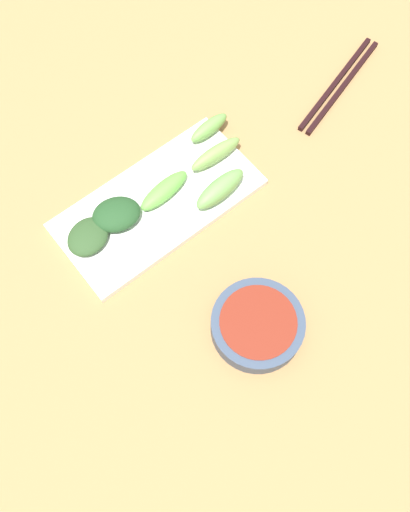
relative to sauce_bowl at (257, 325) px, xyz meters
name	(u,v)px	position (x,y,z in m)	size (l,w,h in m)	color
tabletop	(198,238)	(0.16, -0.03, -0.03)	(2.10, 2.10, 0.02)	#A17548
sauce_bowl	(257,325)	(0.00, 0.00, 0.00)	(0.13, 0.13, 0.03)	#35435B
serving_plate	(158,204)	(0.24, -0.01, -0.01)	(0.15, 0.31, 0.01)	white
broccoli_stalk_0	(162,192)	(0.24, -0.02, 0.01)	(0.03, 0.09, 0.02)	#62AB43
broccoli_leafy_1	(88,237)	(0.25, 0.10, 0.00)	(0.06, 0.07, 0.02)	#2D4A26
broccoli_stalk_2	(220,189)	(0.19, -0.09, 0.01)	(0.03, 0.09, 0.03)	#6CA152
broccoli_stalk_3	(209,128)	(0.29, -0.15, 0.01)	(0.02, 0.07, 0.02)	#6EA24D
broccoli_stalk_4	(216,154)	(0.24, -0.13, 0.01)	(0.02, 0.09, 0.03)	#79A04F
broccoli_leafy_5	(116,214)	(0.25, 0.05, 0.01)	(0.06, 0.07, 0.03)	#214622
chopsticks	(339,85)	(0.23, -0.38, -0.01)	(0.09, 0.23, 0.01)	black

